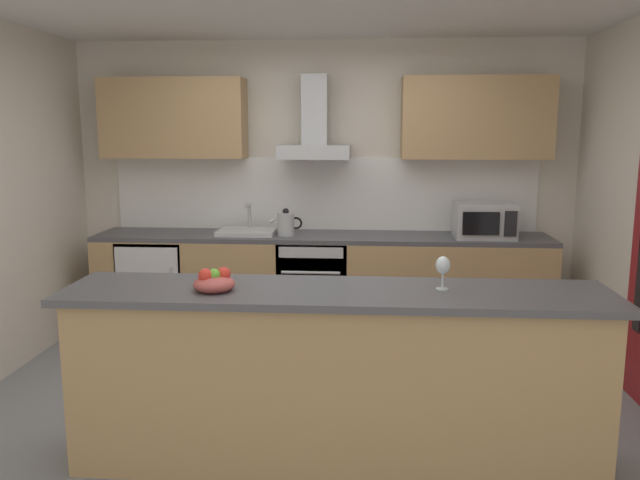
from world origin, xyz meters
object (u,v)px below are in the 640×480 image
at_px(oven, 314,284).
at_px(sink, 247,231).
at_px(wine_glass, 443,267).
at_px(fruit_bowl, 214,282).
at_px(microwave, 484,220).
at_px(range_hood, 315,132).
at_px(kettle, 286,224).
at_px(refrigerator, 158,285).

relative_size(oven, sink, 1.60).
height_order(wine_glass, fruit_bowl, wine_glass).
bearing_deg(sink, microwave, -1.09).
bearing_deg(range_hood, fruit_bowl, -97.83).
bearing_deg(oven, kettle, -171.98).
distance_m(refrigerator, wine_glass, 3.22).
bearing_deg(fruit_bowl, refrigerator, 115.30).
distance_m(refrigerator, fruit_bowl, 2.60).
bearing_deg(refrigerator, oven, 0.11).
distance_m(sink, range_hood, 1.05).
bearing_deg(kettle, microwave, 0.20).
xyz_separation_m(sink, wine_glass, (1.45, -2.18, 0.18)).
relative_size(range_hood, fruit_bowl, 3.27).
height_order(refrigerator, range_hood, range_hood).
xyz_separation_m(kettle, wine_glass, (1.10, -2.14, 0.10)).
height_order(microwave, range_hood, range_hood).
xyz_separation_m(oven, refrigerator, (-1.41, -0.00, -0.03)).
bearing_deg(sink, kettle, -7.25).
bearing_deg(fruit_bowl, sink, 96.40).
height_order(sink, fruit_bowl, sink).
relative_size(kettle, wine_glass, 1.62).
height_order(oven, sink, sink).
height_order(oven, range_hood, range_hood).
height_order(oven, wine_glass, wine_glass).
distance_m(kettle, range_hood, 0.83).
bearing_deg(range_hood, microwave, -6.15).
xyz_separation_m(refrigerator, sink, (0.82, 0.01, 0.50)).
relative_size(sink, kettle, 1.73).
xyz_separation_m(microwave, wine_glass, (-0.60, -2.15, 0.06)).
relative_size(refrigerator, sink, 1.70).
distance_m(refrigerator, sink, 0.96).
relative_size(microwave, wine_glass, 2.81).
xyz_separation_m(oven, range_hood, (-0.00, 0.13, 1.33)).
relative_size(wine_glass, fruit_bowl, 0.81).
height_order(microwave, sink, microwave).
relative_size(sink, fruit_bowl, 2.27).
xyz_separation_m(oven, wine_glass, (0.86, -2.17, 0.65)).
height_order(range_hood, wine_glass, range_hood).
relative_size(microwave, sink, 1.00).
distance_m(oven, sink, 0.75).
xyz_separation_m(microwave, fruit_bowl, (-1.79, -2.26, -0.02)).
height_order(sink, kettle, sink).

